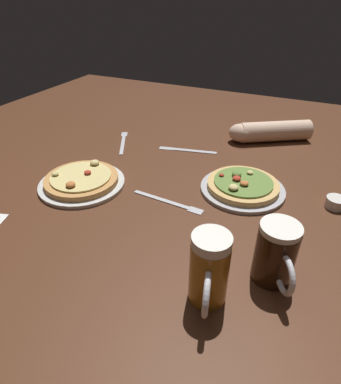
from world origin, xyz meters
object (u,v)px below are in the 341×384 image
Objects in this scene: beer_mug_dark at (276,254)px; ramekin_sauce at (336,203)px; fork_left at (169,202)px; fork_spare at (123,142)px; beer_mug_amber at (209,271)px; pizza_plate_near at (82,181)px; knife_right at (187,150)px; pizza_plate_far at (243,186)px; diner_arm at (267,132)px.

beer_mug_dark reaches higher than ramekin_sauce.
beer_mug_dark is 0.38m from fork_left.
beer_mug_amber is at bearing -46.20° from fork_spare.
pizza_plate_near reaches higher than knife_right.
pizza_plate_far is 1.16× the size of knife_right.
diner_arm reaches higher than fork_spare.
knife_right is (-0.54, 0.17, -0.01)m from ramekin_sauce.
beer_mug_dark is 0.64× the size of knife_right.
pizza_plate_near is at bearing -174.68° from fork_left.
beer_mug_dark is 0.46× the size of diner_arm.
ramekin_sauce reaches higher than fork_left.
beer_mug_amber reaches higher than knife_right.
pizza_plate_far is 1.61× the size of beer_mug_amber.
beer_mug_amber is at bearing -26.31° from pizza_plate_near.
beer_mug_dark reaches higher than pizza_plate_far.
beer_mug_dark is 0.62× the size of fork_left.
ramekin_sauce is 0.28× the size of fork_spare.
fork_left is (-0.18, -0.16, -0.01)m from pizza_plate_far.
fork_left is 0.36m from knife_right.
diner_arm is at bearing 124.85° from ramekin_sauce.
pizza_plate_near is 4.80× the size of ramekin_sauce.
knife_right and fork_spare have the same top height.
beer_mug_dark reaches higher than diner_arm.
knife_right is at bearing 103.59° from fork_left.
knife_right is (-0.30, 0.64, -0.08)m from beer_mug_amber.
pizza_plate_near is 1.18× the size of fork_left.
fork_spare is (-0.27, -0.04, -0.00)m from knife_right.
beer_mug_amber reaches higher than fork_left.
pizza_plate_near is 1.04× the size of pizza_plate_far.
pizza_plate_near is 0.65m from beer_mug_dark.
pizza_plate_far is at bearing 94.59° from beer_mug_amber.
fork_left is at bearing 152.52° from beer_mug_dark.
pizza_plate_near is 1.34× the size of fork_spare.
pizza_plate_far is at bearing 40.55° from fork_left.
pizza_plate_far is 0.37m from beer_mug_dark.
beer_mug_amber is 2.85× the size of ramekin_sauce.
beer_mug_dark reaches higher than fork_left.
beer_mug_dark is at bearing -35.37° from fork_spare.
pizza_plate_far is 1.29× the size of fork_spare.
pizza_plate_near is at bearing -128.22° from diner_arm.
pizza_plate_near is 0.52m from pizza_plate_far.
beer_mug_dark is at bearing -78.49° from diner_arm.
pizza_plate_near and pizza_plate_far have the same top height.
pizza_plate_near is 0.30m from fork_left.
pizza_plate_far reaches higher than fork_left.
beer_mug_dark is 0.88× the size of beer_mug_amber.
ramekin_sauce is at bearing 21.97° from fork_left.
pizza_plate_far is at bearing -89.26° from diner_arm.
fork_spare is (-0.06, 0.34, -0.01)m from pizza_plate_near.
fork_left is at bearing -41.53° from fork_spare.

